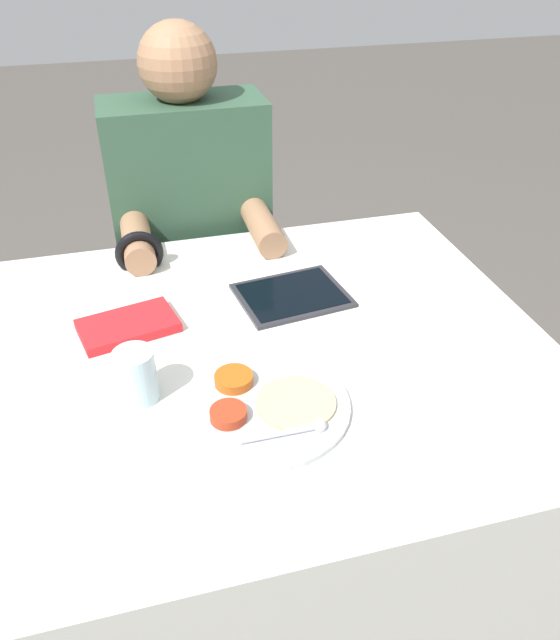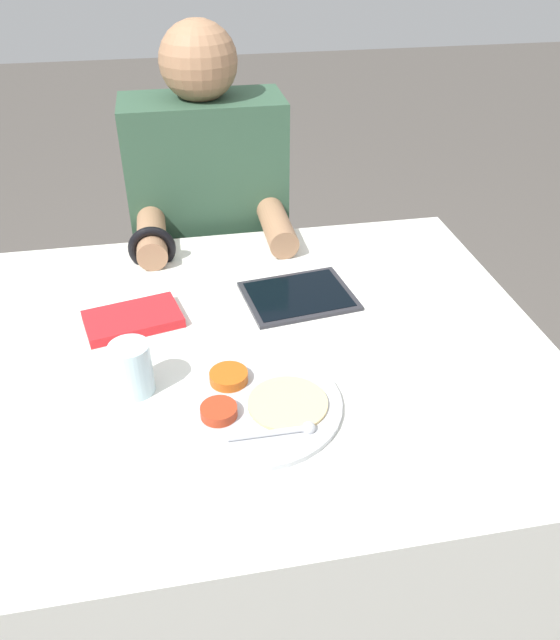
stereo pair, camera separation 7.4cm
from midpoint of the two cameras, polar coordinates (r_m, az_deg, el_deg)
The scene contains 7 objects.
ground_plane at distance 1.70m, azimuth -4.64°, elevation -21.93°, with size 12.00×12.00×0.00m, color #4C4742.
dining_table at distance 1.42m, azimuth -5.31°, elevation -14.11°, with size 1.22×0.95×0.70m.
thali_tray at distance 1.05m, azimuth -3.53°, elevation -7.76°, with size 0.29×0.29×0.03m.
red_notebook at distance 1.27m, azimuth -15.35°, elevation -0.60°, with size 0.21×0.15×0.02m.
tablet_device at distance 1.33m, azimuth -0.49°, elevation 2.24°, with size 0.25×0.21×0.01m.
person_diner at distance 1.79m, azimuth -8.95°, elevation 5.14°, with size 0.41×0.41×1.18m.
drinking_glass at distance 1.08m, azimuth -14.96°, elevation -4.99°, with size 0.07×0.07×0.10m.
Camera 1 is at (-0.15, -0.93, 1.42)m, focal length 35.00 mm.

